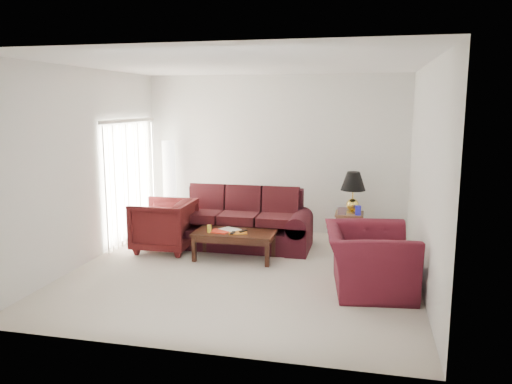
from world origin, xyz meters
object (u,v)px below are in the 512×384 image
floor_lamp (169,185)px  armchair_right (369,260)px  end_table (349,228)px  armchair_left (164,225)px  sofa (241,219)px  coffee_table (235,245)px

floor_lamp → armchair_right: floor_lamp is taller
armchair_right → end_table: bearing=1.4°
floor_lamp → end_table: bearing=-4.1°
armchair_left → armchair_right: size_ratio=0.74×
sofa → armchair_left: (-1.21, -0.49, -0.06)m
end_table → coffee_table: end_table is taller
coffee_table → sofa: bearing=91.8°
sofa → floor_lamp: (-1.69, 0.95, 0.39)m
sofa → coffee_table: 0.76m
sofa → armchair_right: size_ratio=1.87×
floor_lamp → armchair_left: floor_lamp is taller
armchair_right → coffee_table: 2.29m
end_table → armchair_right: armchair_right is taller
sofa → end_table: (1.82, 0.70, -0.22)m
sofa → floor_lamp: bearing=151.9°
armchair_left → armchair_right: 3.56m
end_table → armchair_right: size_ratio=0.42×
end_table → floor_lamp: (-3.51, 0.25, 0.62)m
sofa → armchair_left: sofa is taller
armchair_right → coffee_table: bearing=59.4°
end_table → armchair_right: (0.35, -2.31, 0.15)m
end_table → coffee_table: bearing=-141.2°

